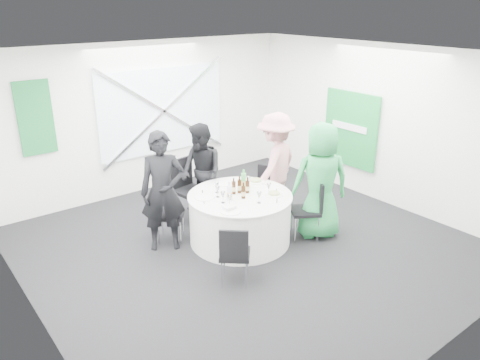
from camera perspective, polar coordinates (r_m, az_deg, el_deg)
floor at (r=7.12m, az=1.00°, el=-7.98°), size 6.00×6.00×0.00m
ceiling at (r=6.26m, az=1.17°, el=15.02°), size 6.00×6.00×0.00m
wall_back at (r=9.00m, az=-11.15°, el=7.46°), size 6.00×0.00×6.00m
wall_front at (r=4.80m, az=24.40°, el=-6.40°), size 6.00×0.00×6.00m
wall_left at (r=5.33m, az=-24.90°, el=-3.76°), size 0.00×6.00×6.00m
wall_right at (r=8.69m, az=16.73°, el=6.49°), size 0.00×6.00×6.00m
window_panel at (r=9.08m, az=-9.38°, el=8.34°), size 2.60×0.03×1.60m
window_brace_a at (r=9.04m, az=-9.26°, el=8.30°), size 2.63×0.05×1.84m
window_brace_b at (r=9.04m, az=-9.26°, el=8.30°), size 2.63×0.05×1.84m
green_banner at (r=8.20m, az=-23.67°, el=6.93°), size 0.55×0.04×1.20m
green_sign at (r=9.04m, az=13.30°, el=6.05°), size 0.05×1.20×1.40m
banquet_table at (r=7.09m, az=-0.00°, el=-4.68°), size 1.56×1.56×0.76m
chair_back at (r=7.83m, az=-6.53°, el=-0.46°), size 0.52×0.53×1.02m
chair_back_left at (r=7.14m, az=-9.16°, el=-3.64°), size 0.56×0.56×0.87m
chair_back_right at (r=8.04m, az=3.10°, el=-0.75°), size 0.51×0.50×0.81m
chair_front_right at (r=7.20m, az=8.62°, el=-3.04°), size 0.59×0.58×0.93m
chair_front_left at (r=5.97m, az=-0.69°, el=-8.74°), size 0.54×0.54×0.84m
person_man_back_left at (r=6.80m, az=-9.38°, el=-1.42°), size 0.77×0.69×1.78m
person_man_back at (r=7.71m, az=-4.74°, el=0.92°), size 0.44×0.79×1.62m
person_woman_pink at (r=7.87m, az=4.31°, el=1.89°), size 1.25×0.92×1.76m
person_woman_green at (r=7.16m, az=9.77°, el=-0.14°), size 1.05×0.93×1.81m
plate_back at (r=7.35m, az=-2.24°, el=-0.44°), size 0.26×0.26×0.01m
plate_back_left at (r=6.86m, az=-4.35°, el=-2.10°), size 0.30×0.30×0.01m
plate_back_right at (r=7.43m, az=1.92°, el=-0.10°), size 0.28×0.28×0.04m
plate_front_right at (r=6.95m, az=4.16°, el=-1.70°), size 0.26×0.26×0.04m
plate_front_left at (r=6.40m, az=-1.15°, el=-3.83°), size 0.28×0.28×0.01m
napkin at (r=6.43m, az=-1.31°, el=-3.38°), size 0.17×0.12×0.05m
beer_bottle_a at (r=6.94m, az=-0.78°, el=-0.96°), size 0.06×0.06×0.25m
beer_bottle_b at (r=6.97m, az=-0.07°, el=-0.80°), size 0.06×0.06×0.27m
beer_bottle_c at (r=6.98m, az=0.92°, el=-0.86°), size 0.06×0.06×0.25m
beer_bottle_d at (r=6.79m, az=0.42°, el=-1.52°), size 0.06×0.06×0.24m
green_water_bottle at (r=7.06m, az=0.44°, el=-0.24°), size 0.08×0.08×0.33m
clear_water_bottle at (r=6.71m, az=-1.30°, el=-1.61°), size 0.08×0.08×0.29m
wine_glass_a at (r=6.98m, az=-2.84°, el=-0.60°), size 0.07×0.07×0.17m
wine_glass_b at (r=7.18m, az=1.05°, el=0.06°), size 0.07×0.07×0.17m
wine_glass_c at (r=6.93m, az=3.54°, el=-0.77°), size 0.07×0.07×0.17m
wine_glass_d at (r=6.83m, az=-2.75°, el=-1.11°), size 0.07×0.07×0.17m
wine_glass_e at (r=6.62m, az=2.35°, el=-1.83°), size 0.07×0.07×0.17m
wine_glass_f at (r=6.63m, az=-2.10°, el=-1.80°), size 0.07×0.07×0.17m
wine_glass_g at (r=6.54m, az=-1.27°, el=-2.13°), size 0.07×0.07×0.17m
fork_a at (r=7.05m, az=-4.61°, el=-1.49°), size 0.09×0.14×0.01m
knife_a at (r=6.72m, az=-4.43°, el=-2.66°), size 0.09×0.14×0.01m
fork_b at (r=7.33m, az=3.02°, el=-0.53°), size 0.08×0.14×0.01m
knife_b at (r=7.46m, az=0.56°, el=-0.12°), size 0.08×0.14×0.01m
fork_c at (r=6.75m, az=4.52°, el=-2.56°), size 0.11×0.12×0.01m
knife_c at (r=7.10m, az=4.48°, el=-1.33°), size 0.11×0.13×0.01m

